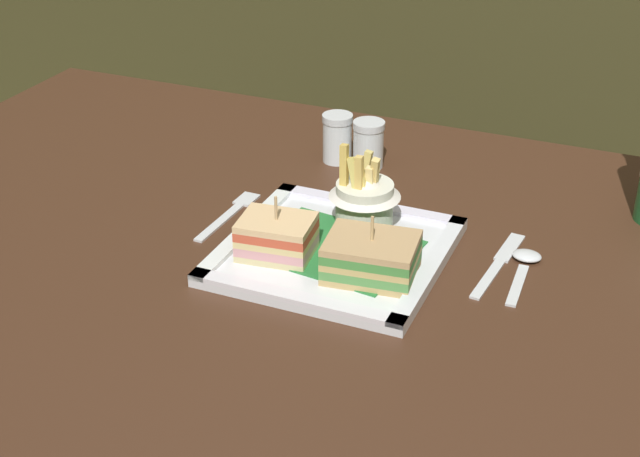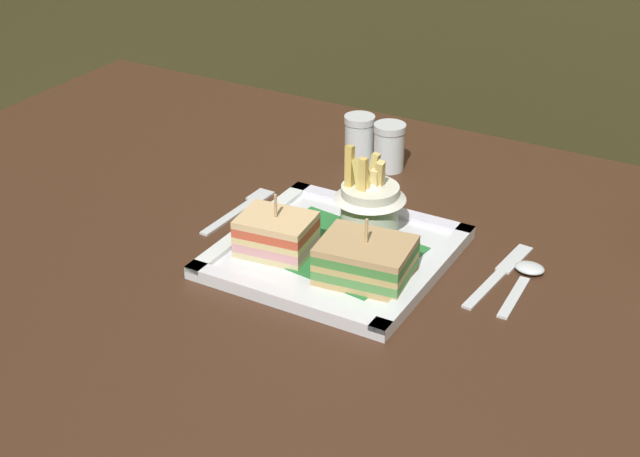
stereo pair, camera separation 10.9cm
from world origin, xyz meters
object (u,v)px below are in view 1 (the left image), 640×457
at_px(fries_cup, 364,197).
at_px(pepper_shaker, 368,147).
at_px(square_plate, 335,252).
at_px(fork, 231,213).
at_px(salt_shaker, 337,141).
at_px(dining_table, 305,328).
at_px(knife, 500,262).
at_px(sandwich_half_left, 277,237).
at_px(spoon, 525,263).
at_px(sandwich_half_right, 371,257).

distance_m(fries_cup, pepper_shaker, 0.20).
height_order(square_plate, fries_cup, fries_cup).
bearing_deg(fork, salt_shaker, 72.55).
xyz_separation_m(fries_cup, fork, (-0.18, -0.02, -0.05)).
bearing_deg(fork, dining_table, -26.12).
distance_m(fries_cup, salt_shaker, 0.22).
xyz_separation_m(knife, salt_shaker, (-0.29, 0.19, 0.03)).
xyz_separation_m(sandwich_half_left, knife, (0.25, 0.10, -0.03)).
relative_size(fries_cup, spoon, 0.92).
bearing_deg(pepper_shaker, fork, -118.57).
height_order(fries_cup, knife, fries_cup).
xyz_separation_m(fries_cup, knife, (0.17, -0.00, -0.05)).
height_order(sandwich_half_right, fork, sandwich_half_right).
bearing_deg(sandwich_half_right, spoon, 33.68).
bearing_deg(spoon, dining_table, -160.92).
height_order(salt_shaker, pepper_shaker, salt_shaker).
xyz_separation_m(dining_table, spoon, (0.25, 0.09, 0.11)).
bearing_deg(pepper_shaker, fries_cup, -71.20).
xyz_separation_m(dining_table, sandwich_half_left, (-0.03, -0.02, 0.14)).
distance_m(square_plate, spoon, 0.23).
bearing_deg(sandwich_half_left, dining_table, 33.58).
xyz_separation_m(square_plate, knife, (0.19, 0.06, -0.00)).
distance_m(sandwich_half_right, knife, 0.16).
distance_m(square_plate, salt_shaker, 0.28).
bearing_deg(square_plate, knife, 18.46).
bearing_deg(square_plate, sandwich_half_right, -32.40).
height_order(square_plate, knife, square_plate).
distance_m(dining_table, sandwich_half_left, 0.14).
bearing_deg(spoon, square_plate, -162.92).
bearing_deg(knife, dining_table, -159.51).
bearing_deg(sandwich_half_right, salt_shaker, 118.64).
bearing_deg(pepper_shaker, dining_table, -85.51).
bearing_deg(sandwich_half_right, dining_table, 168.54).
bearing_deg(salt_shaker, pepper_shaker, 0.00).
height_order(knife, salt_shaker, salt_shaker).
distance_m(square_plate, pepper_shaker, 0.26).
distance_m(fork, spoon, 0.38).
height_order(spoon, pepper_shaker, pepper_shaker).
bearing_deg(fries_cup, spoon, 0.40).
bearing_deg(square_plate, fork, 164.22).
xyz_separation_m(spoon, salt_shaker, (-0.32, 0.19, 0.03)).
bearing_deg(sandwich_half_right, sandwich_half_left, -180.00).
height_order(fries_cup, fork, fries_cup).
distance_m(fork, knife, 0.35).
relative_size(fork, salt_shaker, 2.00).
relative_size(fork, pepper_shaker, 2.08).
bearing_deg(pepper_shaker, salt_shaker, 180.00).
relative_size(fries_cup, fork, 0.78).
height_order(fork, spoon, spoon).
bearing_deg(pepper_shaker, knife, -39.06).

